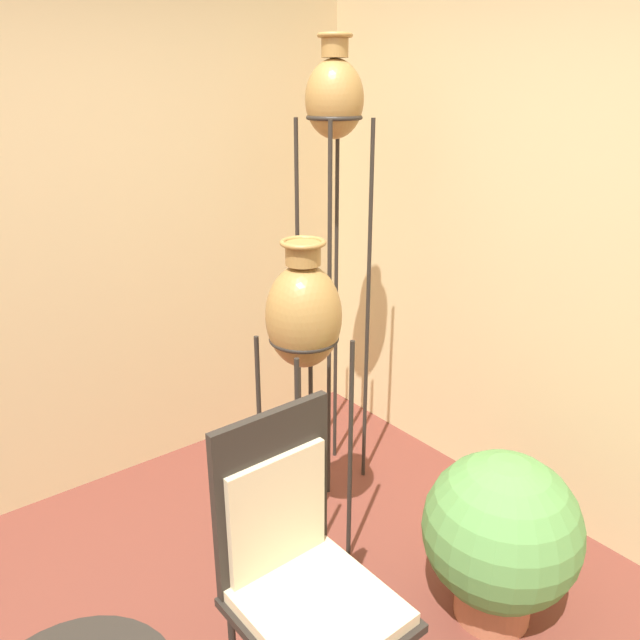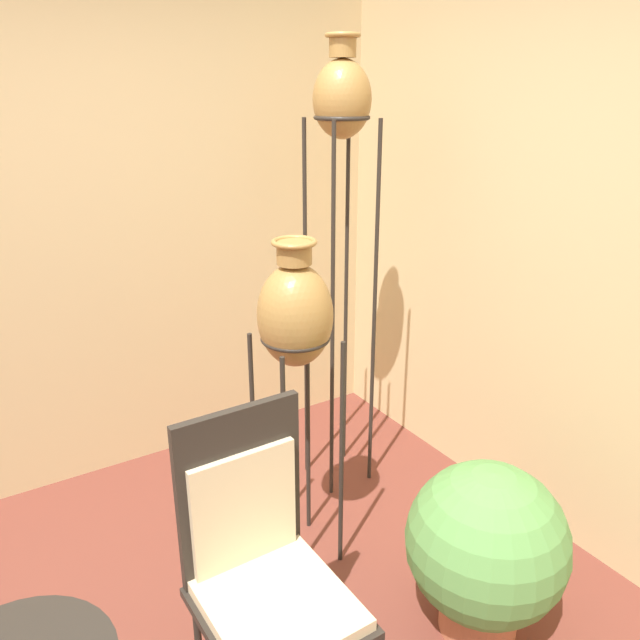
% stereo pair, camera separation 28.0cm
% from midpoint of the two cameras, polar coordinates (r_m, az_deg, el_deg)
% --- Properties ---
extents(wall_back, '(7.53, 0.06, 2.70)m').
position_cam_midpoint_polar(wall_back, '(3.25, -20.63, 7.53)').
color(wall_back, '#D1B784').
rests_on(wall_back, ground_plane).
extents(wall_right, '(0.06, 7.53, 2.70)m').
position_cam_midpoint_polar(wall_right, '(2.84, 28.30, 4.59)').
color(wall_right, '#D1B784').
rests_on(wall_right, ground_plane).
extents(vase_stand_tall, '(0.27, 0.27, 2.23)m').
position_cam_midpoint_polar(vase_stand_tall, '(2.94, 4.87, 17.65)').
color(vase_stand_tall, '#28231E').
rests_on(vase_stand_tall, ground_plane).
extents(vase_stand_medium, '(0.30, 0.30, 1.47)m').
position_cam_midpoint_polar(vase_stand_medium, '(2.46, 0.97, 0.04)').
color(vase_stand_medium, '#28231E').
rests_on(vase_stand_medium, ground_plane).
extents(chair, '(0.45, 0.49, 1.11)m').
position_cam_midpoint_polar(chair, '(2.07, -1.16, -21.50)').
color(chair, '#28231E').
rests_on(chair, ground_plane).
extents(potted_plant, '(0.61, 0.61, 0.72)m').
position_cam_midpoint_polar(potted_plant, '(2.60, 18.11, -19.29)').
color(potted_plant, '#B26647').
rests_on(potted_plant, ground_plane).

